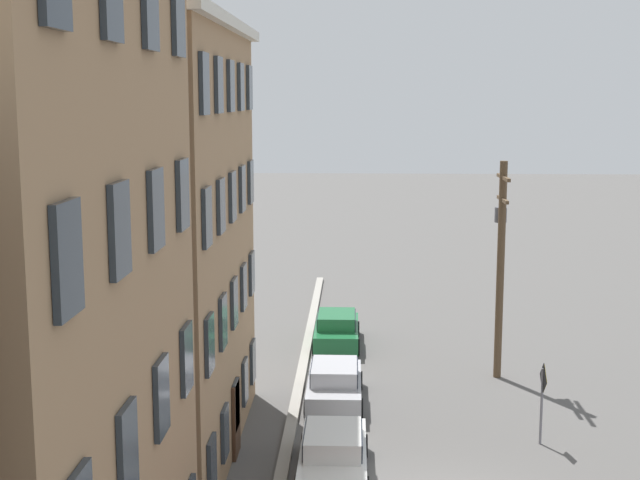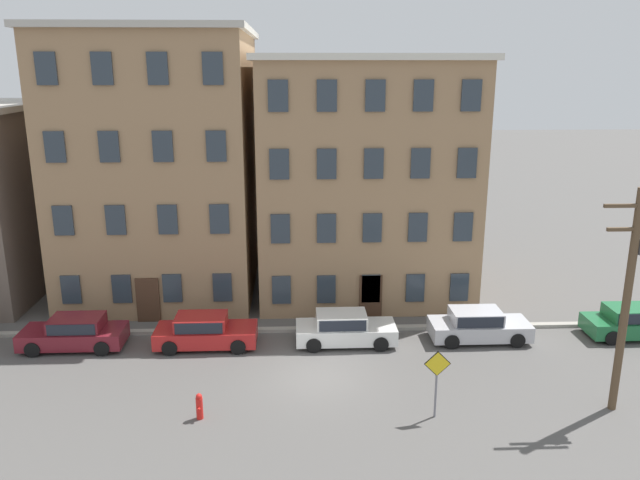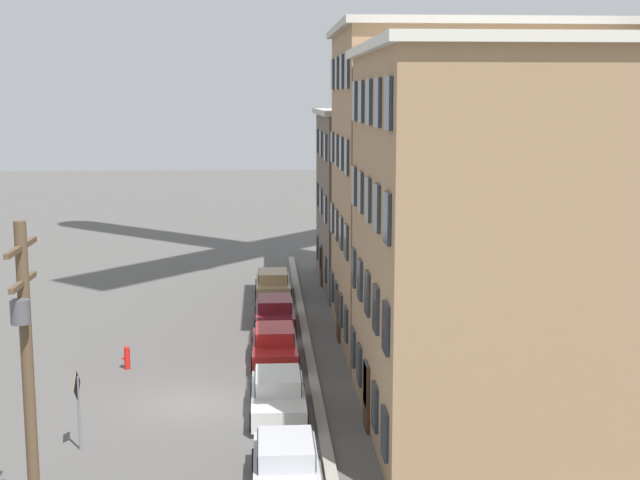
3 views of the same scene
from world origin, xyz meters
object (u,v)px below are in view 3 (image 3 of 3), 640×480
(car_maroon, at_px, (275,311))
(utility_pole, at_px, (27,373))
(car_tan, at_px, (273,283))
(fire_hydrant, at_px, (127,357))
(car_silver, at_px, (286,465))
(car_red, at_px, (275,344))
(caution_sign, at_px, (78,398))
(car_white, at_px, (278,393))

(car_maroon, xyz_separation_m, utility_pole, (21.00, -5.96, 3.80))
(car_tan, xyz_separation_m, fire_hydrant, (12.67, -6.00, -0.27))
(car_silver, bearing_deg, utility_pole, -61.74)
(car_silver, bearing_deg, car_maroon, -179.86)
(car_maroon, height_order, car_red, same)
(car_maroon, bearing_deg, utility_pole, -15.84)
(car_red, bearing_deg, caution_sign, -34.91)
(car_red, distance_m, utility_pole, 16.89)
(utility_pole, bearing_deg, car_silver, 118.26)
(car_white, xyz_separation_m, car_silver, (6.01, 0.11, 0.00))
(car_white, relative_size, utility_pole, 0.55)
(car_silver, relative_size, caution_sign, 1.75)
(car_maroon, relative_size, car_red, 1.00)
(car_white, distance_m, caution_sign, 6.81)
(caution_sign, xyz_separation_m, fire_hydrant, (-8.22, 0.24, -1.19))
(car_tan, distance_m, car_white, 18.19)
(car_red, distance_m, caution_sign, 10.81)
(car_tan, bearing_deg, car_silver, 0.11)
(car_tan, relative_size, caution_sign, 1.75)
(car_tan, xyz_separation_m, utility_pole, (27.43, -5.95, 3.80))
(car_red, xyz_separation_m, fire_hydrant, (0.61, -5.92, -0.27))
(car_red, bearing_deg, utility_pole, -20.89)
(utility_pole, xyz_separation_m, fire_hydrant, (-14.76, -0.05, -4.06))
(car_tan, height_order, car_red, same)
(caution_sign, xyz_separation_m, utility_pole, (6.54, 0.29, 2.87))
(car_red, relative_size, utility_pole, 0.55)
(car_tan, height_order, fire_hydrant, car_tan)
(car_red, height_order, caution_sign, caution_sign)
(car_maroon, distance_m, car_red, 5.62)
(car_tan, relative_size, car_red, 1.00)
(car_maroon, xyz_separation_m, car_red, (5.62, -0.09, 0.00))
(car_maroon, xyz_separation_m, car_white, (11.76, -0.07, 0.00))
(car_red, distance_m, fire_hydrant, 5.96)
(car_silver, xyz_separation_m, caution_sign, (-3.32, -6.29, 0.93))
(caution_sign, height_order, utility_pole, utility_pole)
(caution_sign, relative_size, utility_pole, 0.31)
(car_tan, xyz_separation_m, car_white, (18.19, -0.06, 0.00))
(car_white, relative_size, car_silver, 1.00)
(car_white, distance_m, car_silver, 6.02)
(car_maroon, bearing_deg, fire_hydrant, -43.93)
(car_red, relative_size, car_silver, 1.00)
(car_white, height_order, caution_sign, caution_sign)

